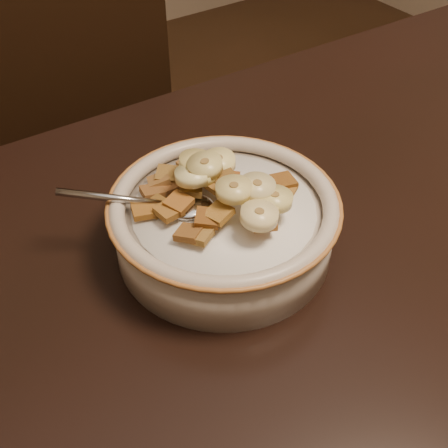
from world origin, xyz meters
TOP-DOWN VIEW (x-y plane):
  - chair at (-0.12, 0.53)m, footprint 0.50×0.50m
  - cereal_bowl at (-0.13, 0.17)m, footprint 0.20×0.20m
  - milk at (-0.13, 0.17)m, footprint 0.16×0.16m
  - spoon at (-0.16, 0.19)m, footprint 0.06×0.06m
  - cereal_square_0 at (-0.13, 0.18)m, footprint 0.02×0.02m
  - cereal_square_1 at (-0.18, 0.15)m, footprint 0.03×0.03m
  - cereal_square_2 at (-0.12, 0.22)m, footprint 0.03×0.03m
  - cereal_square_3 at (-0.12, 0.13)m, footprint 0.03×0.03m
  - cereal_square_4 at (-0.13, 0.21)m, footprint 0.02×0.02m
  - cereal_square_5 at (-0.12, 0.19)m, footprint 0.03×0.03m
  - cereal_square_6 at (-0.15, 0.20)m, footprint 0.03×0.03m
  - cereal_square_7 at (-0.17, 0.15)m, footprint 0.03×0.03m
  - cereal_square_8 at (-0.15, 0.15)m, footprint 0.03×0.02m
  - cereal_square_9 at (-0.16, 0.16)m, footprint 0.03×0.03m
  - cereal_square_10 at (-0.12, 0.13)m, footprint 0.02×0.02m
  - cereal_square_11 at (-0.17, 0.19)m, footprint 0.03×0.03m
  - cereal_square_12 at (-0.16, 0.23)m, footprint 0.03×0.03m
  - cereal_square_13 at (-0.07, 0.16)m, footprint 0.02×0.02m
  - cereal_square_14 at (-0.07, 0.16)m, footprint 0.03×0.03m
  - cereal_square_15 at (-0.18, 0.18)m, footprint 0.02×0.02m
  - cereal_square_16 at (-0.12, 0.18)m, footprint 0.02×0.02m
  - cereal_square_17 at (-0.15, 0.23)m, footprint 0.03×0.03m
  - cereal_square_18 at (-0.16, 0.22)m, footprint 0.02×0.02m
  - cereal_square_19 at (-0.19, 0.20)m, footprint 0.03×0.03m
  - cereal_square_20 at (-0.18, 0.20)m, footprint 0.02×0.02m
  - cereal_square_21 at (-0.18, 0.22)m, footprint 0.02×0.02m
  - cereal_square_22 at (-0.12, 0.24)m, footprint 0.02×0.02m
  - banana_slice_0 at (-0.11, 0.21)m, footprint 0.04×0.04m
  - banana_slice_1 at (-0.11, 0.14)m, footprint 0.04×0.04m
  - banana_slice_2 at (-0.13, 0.12)m, footprint 0.04×0.04m
  - banana_slice_3 at (-0.12, 0.13)m, footprint 0.04×0.04m
  - banana_slice_4 at (-0.11, 0.15)m, footprint 0.04×0.04m
  - banana_slice_5 at (-0.14, 0.20)m, footprint 0.04×0.04m
  - banana_slice_6 at (-0.13, 0.16)m, footprint 0.04×0.04m
  - banana_slice_7 at (-0.15, 0.20)m, footprint 0.04×0.04m
  - banana_slice_8 at (-0.13, 0.21)m, footprint 0.04×0.04m
  - banana_slice_9 at (-0.14, 0.20)m, footprint 0.04×0.04m

SIDE VIEW (x-z plane):
  - chair at x=-0.12m, z-range 0.00..1.00m
  - cereal_bowl at x=-0.13m, z-range 0.75..0.80m
  - milk at x=-0.13m, z-range 0.80..0.80m
  - spoon at x=-0.16m, z-range 0.80..0.81m
  - cereal_square_22 at x=-0.12m, z-range 0.80..0.81m
  - cereal_square_18 at x=-0.16m, z-range 0.80..0.81m
  - cereal_square_14 at x=-0.07m, z-range 0.80..0.81m
  - cereal_square_21 at x=-0.18m, z-range 0.80..0.81m
  - cereal_square_12 at x=-0.16m, z-range 0.80..0.81m
  - cereal_square_20 at x=-0.18m, z-range 0.80..0.81m
  - cereal_square_19 at x=-0.19m, z-range 0.80..0.81m
  - cereal_square_13 at x=-0.07m, z-range 0.80..0.81m
  - cereal_square_17 at x=-0.15m, z-range 0.80..0.81m
  - cereal_square_7 at x=-0.17m, z-range 0.80..0.81m
  - cereal_square_2 at x=-0.12m, z-range 0.80..0.81m
  - cereal_square_1 at x=-0.18m, z-range 0.80..0.81m
  - cereal_square_15 at x=-0.18m, z-range 0.81..0.81m
  - cereal_square_3 at x=-0.12m, z-range 0.80..0.82m
  - cereal_square_11 at x=-0.17m, z-range 0.81..0.82m
  - cereal_square_9 at x=-0.16m, z-range 0.81..0.82m
  - cereal_square_4 at x=-0.13m, z-range 0.81..0.82m
  - cereal_square_6 at x=-0.15m, z-range 0.81..0.82m
  - cereal_square_10 at x=-0.12m, z-range 0.81..0.82m
  - cereal_square_8 at x=-0.15m, z-range 0.81..0.82m
  - cereal_square_5 at x=-0.12m, z-range 0.81..0.82m
  - cereal_square_0 at x=-0.13m, z-range 0.82..0.82m
  - banana_slice_3 at x=-0.12m, z-range 0.81..0.83m
  - banana_slice_0 at x=-0.11m, z-range 0.81..0.83m
  - cereal_square_16 at x=-0.12m, z-range 0.82..0.83m
  - banana_slice_1 at x=-0.11m, z-range 0.82..0.83m
  - banana_slice_2 at x=-0.13m, z-range 0.82..0.83m
  - banana_slice_9 at x=-0.14m, z-range 0.82..0.83m
  - banana_slice_8 at x=-0.13m, z-range 0.82..0.83m
  - banana_slice_7 at x=-0.15m, z-range 0.82..0.83m
  - banana_slice_4 at x=-0.11m, z-range 0.82..0.83m
  - banana_slice_6 at x=-0.13m, z-range 0.82..0.83m
  - banana_slice_5 at x=-0.14m, z-range 0.82..0.84m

